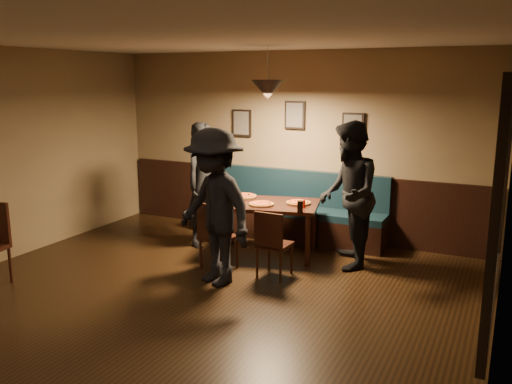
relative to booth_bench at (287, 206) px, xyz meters
The scene contains 26 objects.
floor 3.24m from the booth_bench, 90.00° to the right, with size 7.00×7.00×0.00m, color black.
ceiling 3.94m from the booth_bench, 90.00° to the right, with size 7.00×7.00×0.00m, color silver.
wall_back 0.95m from the booth_bench, 90.00° to the left, with size 6.00×6.00×0.00m, color #8C704F.
wall_right 4.48m from the booth_bench, 46.85° to the right, with size 7.00×7.00×0.00m, color #8C704F.
wainscot 0.27m from the booth_bench, 90.00° to the left, with size 5.88×0.06×1.00m, color black.
booth_bench is the anchor object (origin of this frame).
window_frame 4.13m from the booth_bench, 42.37° to the right, with size 0.06×2.56×1.86m, color black.
window_glass 4.11m from the booth_bench, 42.66° to the right, with size 2.40×2.40×0.00m, color black.
picture_left 1.52m from the booth_bench, 163.30° to the left, with size 0.32×0.04×0.42m, color black.
picture_center 1.38m from the booth_bench, 90.00° to the left, with size 0.32×0.04×0.42m, color black.
picture_right 1.52m from the booth_bench, 16.70° to the left, with size 0.32×0.04×0.42m, color black.
pendant_lamp 1.94m from the booth_bench, 86.19° to the right, with size 0.44×0.44×0.25m, color black.
dining_table 0.84m from the booth_bench, 86.19° to the right, with size 1.37×0.88×0.73m, color black.
chair_near_left 1.63m from the booth_bench, 99.43° to the right, with size 0.39×0.39×0.87m, color black, non-canonical shape.
chair_near_right 1.62m from the booth_bench, 72.56° to the right, with size 0.37×0.37×0.84m, color black, non-canonical shape.
diner_left 1.30m from the booth_bench, 139.30° to the right, with size 0.65×0.43×1.79m, color black.
diner_right 1.49m from the booth_bench, 34.39° to the right, with size 0.91×0.71×1.88m, color black.
diner_front 2.10m from the booth_bench, 91.65° to the right, with size 1.19×0.69×1.85m, color black.
pizza_a 0.83m from the booth_bench, 118.88° to the right, with size 0.36×0.36×0.04m, color orange.
pizza_b 1.04m from the booth_bench, 87.18° to the right, with size 0.33×0.33×0.04m, color orange.
pizza_c 0.89m from the booth_bench, 56.90° to the right, with size 0.33×0.33×0.04m, color #C07324.
soda_glass 1.38m from the booth_bench, 60.35° to the right, with size 0.07×0.07×0.16m, color black.
tabasco_bottle 1.12m from the booth_bench, 55.50° to the right, with size 0.03×0.03×0.13m, color #9F0E05.
napkin_a 0.83m from the booth_bench, 131.20° to the right, with size 0.16×0.16×0.01m, color #1C6B34.
napkin_b 1.24m from the booth_bench, 114.04° to the right, with size 0.14×0.14×0.01m, color #1D6F37.
cutlery_set 1.27m from the booth_bench, 89.64° to the right, with size 0.02×0.18×0.00m, color silver.
Camera 1 is at (3.03, -4.10, 2.40)m, focal length 37.71 mm.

